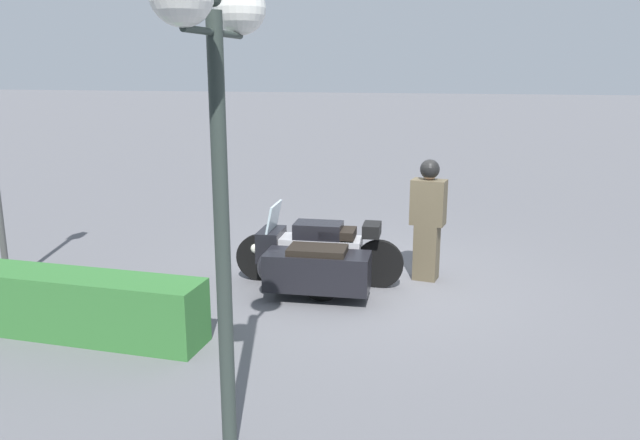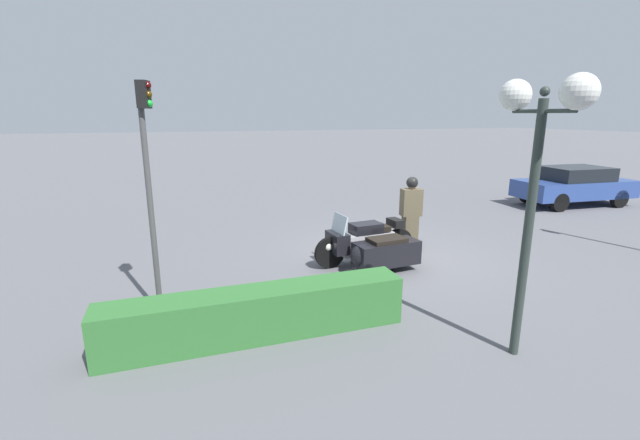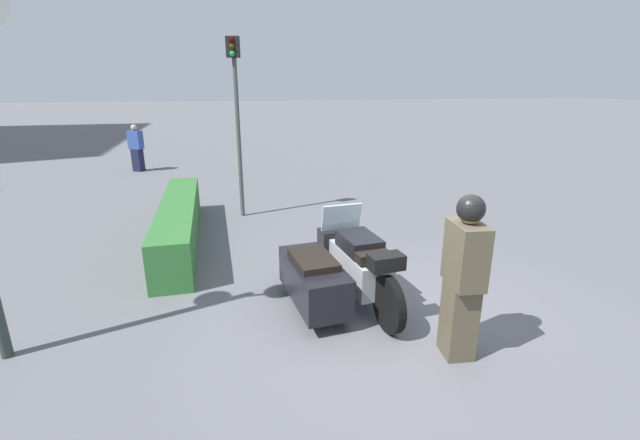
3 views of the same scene
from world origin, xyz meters
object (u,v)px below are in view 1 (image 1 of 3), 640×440
Objects in this scene: twin_lamp_post at (216,69)px; hedge_bush_curbside at (26,300)px; officer_rider at (428,217)px; police_motorcycle at (311,258)px.

hedge_bush_curbside is at bearing -26.09° from twin_lamp_post.
police_motorcycle is at bearing 130.12° from officer_rider.
police_motorcycle is 1.37× the size of officer_rider.
police_motorcycle is 0.66× the size of twin_lamp_post.
officer_rider is 0.40× the size of hedge_bush_curbside.
twin_lamp_post is (-3.29, 1.61, 2.67)m from hedge_bush_curbside.
twin_lamp_post is at bearing 90.87° from police_motorcycle.
hedge_bush_curbside is (4.42, 3.13, -0.57)m from officer_rider.
twin_lamp_post reaches higher than officer_rider.
officer_rider is (-1.51, -0.96, 0.47)m from police_motorcycle.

